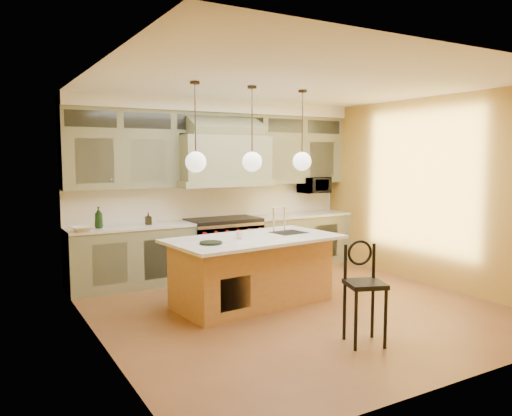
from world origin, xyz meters
TOP-DOWN VIEW (x-y plane):
  - floor at (0.00, 0.00)m, footprint 5.00×5.00m
  - ceiling at (0.00, 0.00)m, footprint 5.00×5.00m
  - wall_back at (0.00, 2.50)m, footprint 5.00×0.00m
  - wall_front at (0.00, -2.50)m, footprint 5.00×0.00m
  - wall_left at (-2.50, 0.00)m, footprint 0.00×5.00m
  - wall_right at (2.50, 0.00)m, footprint 0.00×5.00m
  - back_cabinetry at (0.00, 2.23)m, footprint 5.00×0.77m
  - range at (0.00, 2.14)m, footprint 1.20×0.74m
  - kitchen_island at (-0.39, 0.45)m, footprint 2.40×1.44m
  - counter_stool at (-0.07, -1.37)m, footprint 0.49×0.49m
  - microwave at (1.95, 2.25)m, footprint 0.54×0.37m
  - oil_bottle_a at (-2.02, 2.15)m, footprint 0.13×0.13m
  - oil_bottle_b at (-1.28, 2.15)m, footprint 0.08×0.09m
  - fruit_bowl at (-2.30, 1.92)m, footprint 0.31×0.31m
  - cup at (-0.62, 0.39)m, footprint 0.12×0.12m
  - pendant_left at (-1.20, 0.45)m, footprint 0.26×0.26m
  - pendant_center at (-0.40, 0.45)m, footprint 0.26×0.26m
  - pendant_right at (0.40, 0.45)m, footprint 0.26×0.26m

SIDE VIEW (x-z plane):
  - floor at x=0.00m, z-range 0.00..0.00m
  - kitchen_island at x=-0.39m, z-range -0.20..1.15m
  - range at x=0.00m, z-range 0.01..0.97m
  - counter_stool at x=-0.07m, z-range 0.07..1.17m
  - cup at x=-0.62m, z-range 0.92..1.02m
  - fruit_bowl at x=-2.30m, z-range 0.94..1.01m
  - oil_bottle_b at x=-1.28m, z-range 0.94..1.13m
  - oil_bottle_a at x=-2.02m, z-range 0.94..1.26m
  - back_cabinetry at x=0.00m, z-range -0.02..2.88m
  - microwave at x=1.95m, z-range 1.30..1.60m
  - wall_back at x=0.00m, z-range -1.05..3.95m
  - wall_front at x=0.00m, z-range -1.05..3.95m
  - wall_left at x=-2.50m, z-range -1.05..3.95m
  - wall_right at x=2.50m, z-range -1.05..3.95m
  - pendant_left at x=-1.20m, z-range 1.39..2.50m
  - pendant_center at x=-0.40m, z-range 1.39..2.50m
  - pendant_right at x=0.40m, z-range 1.39..2.50m
  - ceiling at x=0.00m, z-range 2.90..2.90m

